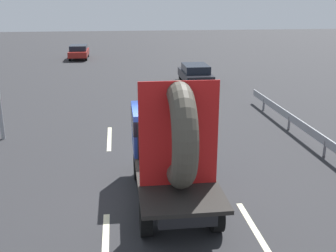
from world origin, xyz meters
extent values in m
plane|color=#28282B|center=(0.00, 0.00, 0.00)|extent=(120.00, 120.00, 0.00)
cylinder|color=black|center=(-0.67, 0.87, 0.41)|extent=(0.28, 0.82, 0.82)
cylinder|color=black|center=(1.03, 0.87, 0.41)|extent=(0.28, 0.82, 0.82)
cylinder|color=black|center=(-0.67, -2.32, 0.41)|extent=(0.28, 0.82, 0.82)
cylinder|color=black|center=(1.03, -2.32, 0.41)|extent=(0.28, 0.82, 0.82)
cube|color=black|center=(0.18, -0.75, 0.82)|extent=(1.30, 5.08, 0.25)
cube|color=navy|center=(0.18, 0.87, 1.62)|extent=(2.00, 1.84, 1.35)
cube|color=black|center=(0.18, 0.82, 1.91)|extent=(2.02, 1.75, 0.44)
cube|color=black|center=(0.18, -1.67, 0.99)|extent=(2.00, 3.24, 0.10)
cube|color=black|center=(0.18, -0.10, 1.59)|extent=(1.80, 0.08, 1.10)
torus|color=#474238|center=(0.18, -1.82, 2.33)|extent=(0.59, 2.58, 2.58)
cube|color=red|center=(0.18, -1.82, 2.33)|extent=(1.90, 0.03, 2.58)
cylinder|color=black|center=(3.06, 16.31, 0.30)|extent=(0.21, 0.61, 0.61)
cylinder|color=black|center=(4.54, 16.31, 0.30)|extent=(0.21, 0.61, 0.61)
cylinder|color=black|center=(3.06, 13.76, 0.30)|extent=(0.21, 0.61, 0.61)
cylinder|color=black|center=(4.54, 13.76, 0.30)|extent=(0.21, 0.61, 0.61)
cube|color=black|center=(3.80, 15.03, 0.56)|extent=(1.71, 3.99, 0.52)
cube|color=black|center=(3.80, 14.94, 1.06)|extent=(1.54, 2.23, 0.47)
cube|color=gray|center=(6.04, 3.58, 0.55)|extent=(0.06, 12.67, 0.32)
cylinder|color=slate|center=(6.04, 2.00, 0.28)|extent=(0.10, 0.10, 0.55)
cylinder|color=slate|center=(6.04, 5.17, 0.28)|extent=(0.10, 0.10, 0.55)
cylinder|color=slate|center=(6.04, 8.33, 0.28)|extent=(0.10, 0.10, 0.55)
cube|color=beige|center=(-1.62, -2.37, 0.00)|extent=(0.16, 2.26, 0.01)
cube|color=beige|center=(-1.62, 4.87, 0.00)|extent=(0.16, 2.91, 0.01)
cube|color=beige|center=(1.99, -2.40, 0.00)|extent=(0.16, 2.62, 0.01)
cube|color=beige|center=(1.99, 5.66, 0.00)|extent=(0.16, 2.26, 0.01)
cylinder|color=black|center=(-5.36, 28.97, 0.29)|extent=(0.20, 0.58, 0.58)
cylinder|color=black|center=(-3.93, 28.97, 0.29)|extent=(0.20, 0.58, 0.58)
cylinder|color=black|center=(-5.36, 26.51, 0.29)|extent=(0.20, 0.58, 0.58)
cylinder|color=black|center=(-3.93, 26.51, 0.29)|extent=(0.20, 0.58, 0.58)
cube|color=maroon|center=(-4.64, 27.74, 0.54)|extent=(1.65, 3.84, 0.50)
cube|color=black|center=(-4.64, 27.65, 1.02)|extent=(1.48, 2.15, 0.46)
camera|label=1|loc=(-1.21, -10.94, 5.45)|focal=43.98mm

